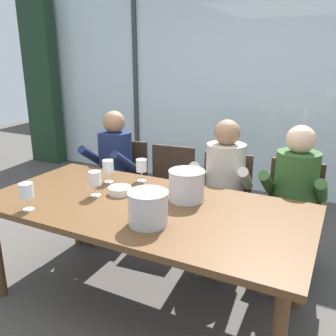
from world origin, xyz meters
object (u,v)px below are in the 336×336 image
object	(u,v)px
chair_left_of_center	(169,186)
tasting_bowl	(120,190)
wine_glass_center_pour	(95,179)
chair_right_of_center	(291,207)
wine_glass_near_bucket	(108,167)
person_olive_shirt	(293,195)
ice_bucket_secondary	(148,207)
dining_table	(144,214)
chair_near_curtain	(124,179)
chair_center	(224,197)
ice_bucket_primary	(187,185)
wine_glass_by_right_taster	(141,166)
person_beige_jumper	(223,183)
person_navy_polo	(111,166)
wine_glass_by_left_taster	(27,192)

from	to	relation	value
chair_left_of_center	tasting_bowl	size ratio (longest dim) A/B	5.37
tasting_bowl	wine_glass_center_pour	bearing A→B (deg)	-141.46
chair_right_of_center	tasting_bowl	xyz separation A→B (m)	(-1.04, -0.87, 0.26)
wine_glass_near_bucket	person_olive_shirt	bearing A→B (deg)	22.73
wine_glass_near_bucket	chair_left_of_center	bearing A→B (deg)	77.08
chair_left_of_center	ice_bucket_secondary	size ratio (longest dim) A/B	3.69
dining_table	chair_near_curtain	xyz separation A→B (m)	(-0.80, 0.95, -0.17)
chair_center	person_olive_shirt	world-z (taller)	person_olive_shirt
ice_bucket_primary	wine_glass_by_right_taster	size ratio (longest dim) A/B	1.41
chair_right_of_center	wine_glass_center_pour	xyz separation A→B (m)	(-1.17, -0.98, 0.35)
ice_bucket_primary	person_olive_shirt	bearing A→B (deg)	44.48
chair_left_of_center	chair_right_of_center	world-z (taller)	same
person_beige_jumper	person_olive_shirt	distance (m)	0.55
ice_bucket_secondary	person_olive_shirt	bearing A→B (deg)	57.67
chair_near_curtain	chair_right_of_center	xyz separation A→B (m)	(1.60, 0.01, 0.00)
dining_table	chair_right_of_center	xyz separation A→B (m)	(0.80, 0.96, -0.17)
person_navy_polo	wine_glass_near_bucket	bearing A→B (deg)	-52.80
dining_table	wine_glass_by_right_taster	size ratio (longest dim) A/B	12.26
tasting_bowl	wine_glass_by_right_taster	world-z (taller)	wine_glass_by_right_taster
person_navy_polo	wine_glass_by_left_taster	world-z (taller)	person_navy_polo
wine_glass_near_bucket	wine_glass_center_pour	size ratio (longest dim) A/B	1.00
person_navy_polo	ice_bucket_primary	distance (m)	1.22
chair_right_of_center	ice_bucket_secondary	xyz separation A→B (m)	(-0.62, -1.19, 0.34)
wine_glass_center_pour	wine_glass_near_bucket	bearing A→B (deg)	108.45
chair_near_curtain	chair_center	world-z (taller)	same
person_navy_polo	chair_center	bearing A→B (deg)	9.18
ice_bucket_secondary	wine_glass_center_pour	world-z (taller)	ice_bucket_secondary
person_olive_shirt	chair_right_of_center	bearing A→B (deg)	100.02
ice_bucket_primary	wine_glass_by_right_taster	xyz separation A→B (m)	(-0.47, 0.19, 0.01)
dining_table	wine_glass_near_bucket	xyz separation A→B (m)	(-0.46, 0.25, 0.19)
dining_table	chair_center	bearing A→B (deg)	74.55
person_beige_jumper	tasting_bowl	bearing A→B (deg)	-130.81
person_navy_polo	tasting_bowl	bearing A→B (deg)	-47.58
tasting_bowl	person_navy_polo	bearing A→B (deg)	130.07
chair_left_of_center	chair_right_of_center	xyz separation A→B (m)	(1.10, 0.00, 0.00)
wine_glass_center_pour	wine_glass_by_left_taster	bearing A→B (deg)	-120.27
person_olive_shirt	wine_glass_by_right_taster	xyz separation A→B (m)	(-1.07, -0.40, 0.18)
chair_center	person_beige_jumper	size ratio (longest dim) A/B	0.73
person_navy_polo	wine_glass_center_pour	world-z (taller)	person_navy_polo
chair_left_of_center	chair_right_of_center	bearing A→B (deg)	-4.96
chair_right_of_center	chair_near_curtain	bearing A→B (deg)	-175.51
chair_near_curtain	wine_glass_by_right_taster	bearing A→B (deg)	-53.61
chair_left_of_center	tasting_bowl	distance (m)	0.91
person_navy_polo	person_beige_jumper	size ratio (longest dim) A/B	1.00
chair_near_curtain	ice_bucket_secondary	size ratio (longest dim) A/B	3.69
chair_right_of_center	person_olive_shirt	world-z (taller)	person_olive_shirt
chair_near_curtain	wine_glass_by_left_taster	world-z (taller)	wine_glass_by_left_taster
chair_left_of_center	person_navy_polo	world-z (taller)	person_navy_polo
ice_bucket_primary	wine_glass_near_bucket	world-z (taller)	ice_bucket_primary
ice_bucket_primary	ice_bucket_secondary	size ratio (longest dim) A/B	1.04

